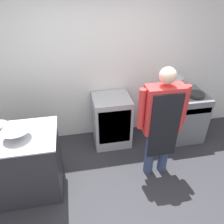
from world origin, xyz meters
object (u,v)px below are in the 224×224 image
at_px(fridge_unit, 112,120).
at_px(saute_pan, 196,94).
at_px(stock_pot, 173,83).
at_px(person_cook, 162,119).
at_px(mixing_bowl, 17,134).
at_px(stove, 180,116).

height_order(fridge_unit, saute_pan, saute_pan).
bearing_deg(stock_pot, saute_pan, -35.28).
bearing_deg(person_cook, mixing_bowl, -179.60).
relative_size(fridge_unit, person_cook, 0.53).
bearing_deg(person_cook, saute_pan, 36.91).
height_order(stove, fridge_unit, same).
bearing_deg(stove, fridge_unit, 176.82).
distance_m(fridge_unit, saute_pan, 1.48).
relative_size(fridge_unit, stock_pot, 2.75).
height_order(person_cook, saute_pan, person_cook).
bearing_deg(person_cook, fridge_unit, 121.94).
bearing_deg(stock_pot, fridge_unit, -177.49).
bearing_deg(fridge_unit, mixing_bowl, -146.93).
bearing_deg(stock_pot, person_cook, -121.78).
bearing_deg(fridge_unit, saute_pan, -7.46).
distance_m(mixing_bowl, stock_pot, 2.54).
bearing_deg(stock_pot, mixing_bowl, -159.31).
xyz_separation_m(stove, saute_pan, (0.15, -0.11, 0.47)).
xyz_separation_m(stove, stock_pot, (-0.17, 0.12, 0.59)).
bearing_deg(saute_pan, stock_pot, 144.72).
relative_size(stock_pot, saute_pan, 1.20).
distance_m(stove, mixing_bowl, 2.72).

